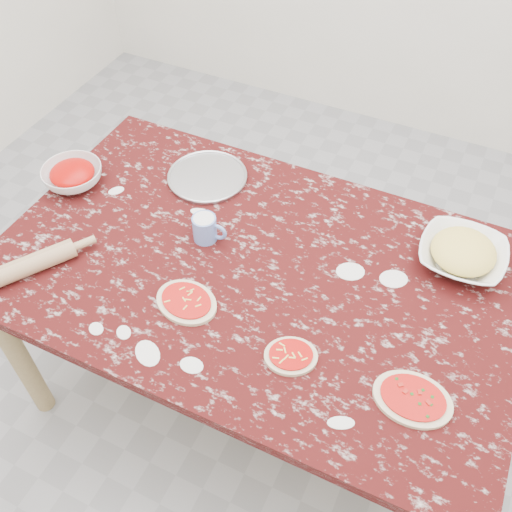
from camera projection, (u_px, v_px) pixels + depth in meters
The scene contains 10 objects.
ground at pixel (256, 388), 2.30m from camera, with size 4.00×4.00×0.00m, color gray.
worktable at pixel (256, 284), 1.80m from camera, with size 1.60×1.00×0.75m.
pizza_tray at pixel (207, 177), 2.01m from camera, with size 0.27×0.27×0.01m, color #B2B2B7.
sauce_bowl at pixel (73, 176), 1.97m from camera, with size 0.21×0.21×0.06m, color white.
cheese_bowl at pixel (462, 255), 1.73m from camera, with size 0.26×0.26×0.06m, color white.
flour_mug at pixel (206, 228), 1.78m from camera, with size 0.11×0.08×0.09m.
pizza_left at pixel (187, 302), 1.64m from camera, with size 0.21×0.18×0.02m.
pizza_mid at pixel (291, 356), 1.52m from camera, with size 0.18×0.17×0.02m.
pizza_right at pixel (413, 399), 1.44m from camera, with size 0.21×0.16×0.02m.
rolling_pin at pixel (26, 266), 1.70m from camera, with size 0.06×0.06×0.30m, color tan.
Camera 1 is at (0.49, -1.02, 2.07)m, focal length 39.97 mm.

